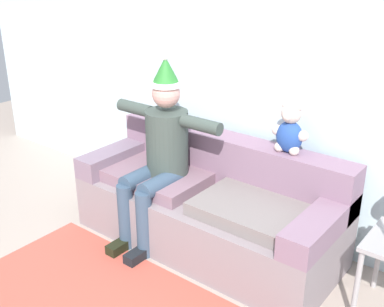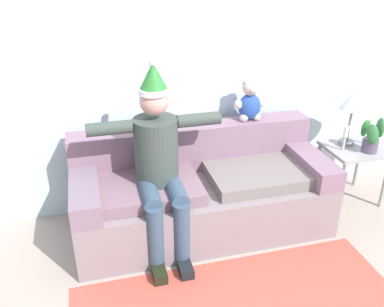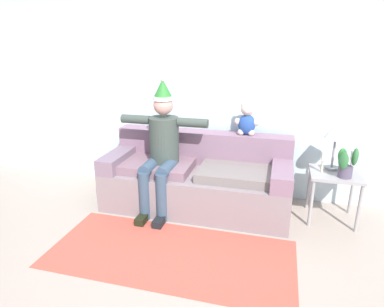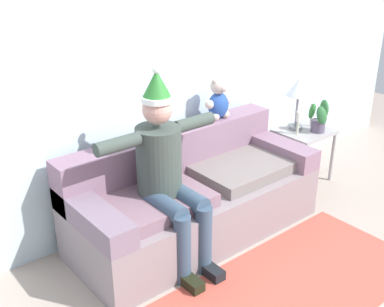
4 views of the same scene
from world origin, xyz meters
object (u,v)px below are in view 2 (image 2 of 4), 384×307
object	(u,v)px
teddy_bear	(250,101)
candle_tall	(345,135)
person_seated	(159,160)
candle_short	(369,128)
potted_plant	(372,137)
side_table	(354,156)
couch	(201,191)
table_lamp	(354,102)

from	to	relation	value
teddy_bear	candle_tall	bearing A→B (deg)	-15.98
teddy_bear	person_seated	bearing A→B (deg)	-154.53
person_seated	candle_short	world-z (taller)	person_seated
person_seated	potted_plant	xyz separation A→B (m)	(1.95, 0.10, -0.07)
person_seated	candle_tall	distance (m)	1.75
side_table	person_seated	bearing A→B (deg)	-173.77
couch	person_seated	world-z (taller)	person_seated
side_table	candle_tall	bearing A→B (deg)	-172.22
candle_tall	candle_short	world-z (taller)	candle_short
candle_tall	person_seated	bearing A→B (deg)	-173.90
candle_short	person_seated	bearing A→B (deg)	-173.10
table_lamp	side_table	bearing A→B (deg)	-69.39
person_seated	potted_plant	distance (m)	1.96
couch	teddy_bear	xyz separation A→B (m)	(0.52, 0.26, 0.68)
table_lamp	candle_short	bearing A→B (deg)	-16.76
side_table	teddy_bear	bearing A→B (deg)	167.39
potted_plant	candle_tall	distance (m)	0.23
table_lamp	candle_tall	world-z (taller)	table_lamp
candle_tall	candle_short	distance (m)	0.30
side_table	candle_short	size ratio (longest dim) A/B	2.24
couch	teddy_bear	bearing A→B (deg)	27.08
side_table	candle_tall	distance (m)	0.28
couch	candle_short	distance (m)	1.70
couch	table_lamp	bearing A→B (deg)	5.33
potted_plant	person_seated	bearing A→B (deg)	-177.01
teddy_bear	table_lamp	world-z (taller)	teddy_bear
person_seated	potted_plant	size ratio (longest dim) A/B	4.68
person_seated	table_lamp	world-z (taller)	person_seated
table_lamp	potted_plant	distance (m)	0.35
potted_plant	candle_short	xyz separation A→B (m)	(0.08, 0.14, 0.01)
candle_short	potted_plant	bearing A→B (deg)	-119.16
side_table	candle_short	world-z (taller)	candle_short
couch	candle_short	xyz separation A→B (m)	(1.65, 0.08, 0.38)
teddy_bear	candle_tall	world-z (taller)	teddy_bear
person_seated	candle_tall	bearing A→B (deg)	6.10
person_seated	teddy_bear	xyz separation A→B (m)	(0.90, 0.43, 0.24)
table_lamp	candle_short	xyz separation A→B (m)	(0.18, -0.05, -0.25)
side_table	table_lamp	world-z (taller)	table_lamp
couch	teddy_bear	distance (m)	0.89
person_seated	teddy_bear	world-z (taller)	person_seated
table_lamp	couch	bearing A→B (deg)	-174.67
person_seated	table_lamp	distance (m)	1.89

